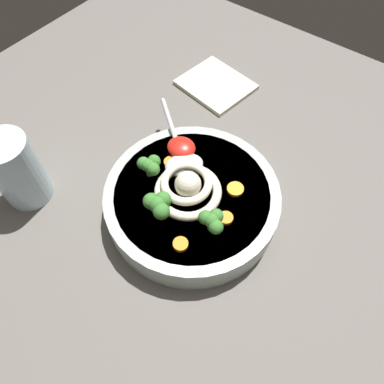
{
  "coord_description": "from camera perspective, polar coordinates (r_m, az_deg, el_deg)",
  "views": [
    {
      "loc": [
        -20.75,
        22.46,
        53.88
      ],
      "look_at": [
        -2.7,
        -1.32,
        8.27
      ],
      "focal_mm": 34.05,
      "sensor_mm": 36.0,
      "label": 1
    }
  ],
  "objects": [
    {
      "name": "carrot_slice_extra_b",
      "position": [
        0.5,
        -1.81,
        -8.19
      ],
      "size": [
        2.12,
        2.12,
        0.7
      ],
      "primitive_type": "cylinder",
      "color": "orange",
      "rests_on": "soup_bowl"
    },
    {
      "name": "noodle_pile",
      "position": [
        0.53,
        -0.7,
        0.72
      ],
      "size": [
        11.04,
        10.82,
        4.44
      ],
      "color": "beige",
      "rests_on": "soup_bowl"
    },
    {
      "name": "soup_spoon",
      "position": [
        0.57,
        -1.6,
        5.34
      ],
      "size": [
        15.71,
        13.18,
        1.6
      ],
      "rotation": [
        0.0,
        0.0,
        5.63
      ],
      "color": "#B7B7BC",
      "rests_on": "soup_bowl"
    },
    {
      "name": "table_slab",
      "position": [
        0.61,
        -2.79,
        -2.98
      ],
      "size": [
        111.24,
        111.24,
        3.29
      ],
      "primitive_type": "cube",
      "color": "#5B5651",
      "rests_on": "ground"
    },
    {
      "name": "chili_sauce_dollop",
      "position": [
        0.58,
        -1.68,
        6.96
      ],
      "size": [
        4.7,
        4.23,
        2.11
      ],
      "primitive_type": "ellipsoid",
      "color": "red",
      "rests_on": "soup_bowl"
    },
    {
      "name": "broccoli_floret_front",
      "position": [
        0.55,
        -6.58,
        4.26
      ],
      "size": [
        3.96,
        3.41,
        3.13
      ],
      "color": "#7A9E60",
      "rests_on": "soup_bowl"
    },
    {
      "name": "broccoli_floret_rear",
      "position": [
        0.5,
        3.19,
        -4.48
      ],
      "size": [
        4.09,
        3.52,
        3.23
      ],
      "color": "#7A9E60",
      "rests_on": "soup_bowl"
    },
    {
      "name": "folded_napkin",
      "position": [
        0.78,
        3.74,
        16.44
      ],
      "size": [
        14.95,
        13.51,
        0.8
      ],
      "primitive_type": "cube",
      "rotation": [
        0.0,
        0.0,
        -0.15
      ],
      "color": "beige",
      "rests_on": "table_slab"
    },
    {
      "name": "broccoli_floret_left",
      "position": [
        0.51,
        -5.33,
        -1.94
      ],
      "size": [
        4.69,
        4.04,
        3.71
      ],
      "color": "#7A9E60",
      "rests_on": "soup_bowl"
    },
    {
      "name": "carrot_slice_beside_chili",
      "position": [
        0.55,
        6.8,
        0.45
      ],
      "size": [
        2.53,
        2.53,
        0.51
      ],
      "primitive_type": "cylinder",
      "color": "orange",
      "rests_on": "soup_bowl"
    },
    {
      "name": "carrot_slice_far",
      "position": [
        0.57,
        -3.38,
        4.65
      ],
      "size": [
        2.12,
        2.12,
        0.62
      ],
      "primitive_type": "cylinder",
      "color": "orange",
      "rests_on": "soup_bowl"
    },
    {
      "name": "carrot_slice_extra_a",
      "position": [
        0.52,
        5.32,
        -4.1
      ],
      "size": [
        2.07,
        2.07,
        0.63
      ],
      "primitive_type": "cylinder",
      "color": "orange",
      "rests_on": "soup_bowl"
    },
    {
      "name": "soup_bowl",
      "position": [
        0.57,
        0.0,
        -1.34
      ],
      "size": [
        26.73,
        26.73,
        4.98
      ],
      "color": "#9EB2A3",
      "rests_on": "table_slab"
    },
    {
      "name": "drinking_glass",
      "position": [
        0.61,
        -25.8,
        3.02
      ],
      "size": [
        7.46,
        7.46,
        12.29
      ],
      "primitive_type": "cylinder",
      "color": "silver",
      "rests_on": "table_slab"
    }
  ]
}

